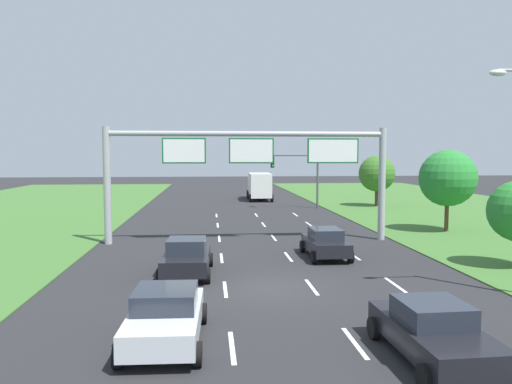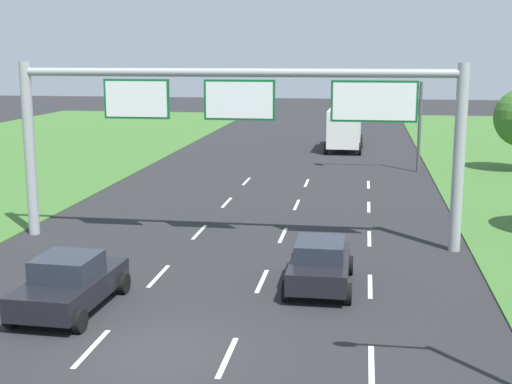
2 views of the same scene
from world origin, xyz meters
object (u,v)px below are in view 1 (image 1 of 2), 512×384
(car_mid_lane, at_px, (433,331))
(sign_gantry, at_px, (252,161))
(car_far_ahead, at_px, (187,257))
(traffic_light_mast, at_px, (298,169))
(car_lead_silver, at_px, (166,316))
(roadside_tree_mid, at_px, (448,178))
(roadside_tree_far, at_px, (377,174))
(box_truck, at_px, (259,185))
(car_near_red, at_px, (325,243))

(car_mid_lane, height_order, sign_gantry, sign_gantry)
(car_far_ahead, height_order, traffic_light_mast, traffic_light_mast)
(car_lead_silver, bearing_deg, sign_gantry, 78.47)
(traffic_light_mast, xyz_separation_m, roadside_tree_mid, (7.54, -15.70, -0.14))
(car_lead_silver, distance_m, roadside_tree_mid, 25.78)
(sign_gantry, height_order, roadside_tree_far, sign_gantry)
(box_truck, relative_size, traffic_light_mast, 1.29)
(traffic_light_mast, height_order, roadside_tree_far, traffic_light_mast)
(traffic_light_mast, bearing_deg, car_lead_silver, -106.19)
(car_near_red, xyz_separation_m, car_lead_silver, (-7.27, -11.19, 0.01))
(car_lead_silver, xyz_separation_m, traffic_light_mast, (9.99, 34.39, 3.08))
(car_far_ahead, relative_size, roadside_tree_mid, 0.77)
(car_near_red, distance_m, car_mid_lane, 13.03)
(car_mid_lane, bearing_deg, box_truck, 88.34)
(car_lead_silver, relative_size, traffic_light_mast, 0.79)
(traffic_light_mast, height_order, roadside_tree_mid, roadside_tree_mid)
(car_near_red, distance_m, car_lead_silver, 13.34)
(car_far_ahead, bearing_deg, sign_gantry, 68.32)
(box_truck, relative_size, roadside_tree_mid, 1.27)
(box_truck, relative_size, roadside_tree_far, 1.38)
(car_lead_silver, xyz_separation_m, box_truck, (7.08, 44.08, 0.91))
(car_far_ahead, bearing_deg, traffic_light_mast, 71.97)
(box_truck, height_order, traffic_light_mast, traffic_light_mast)
(car_near_red, bearing_deg, roadside_tree_mid, 35.86)
(car_lead_silver, height_order, box_truck, box_truck)
(car_near_red, bearing_deg, car_lead_silver, -123.26)
(car_mid_lane, xyz_separation_m, roadside_tree_far, (11.23, 37.19, 2.62))
(car_near_red, xyz_separation_m, traffic_light_mast, (2.72, 23.20, 3.09))
(box_truck, bearing_deg, roadside_tree_mid, -66.72)
(sign_gantry, bearing_deg, car_mid_lane, -79.93)
(car_far_ahead, xyz_separation_m, box_truck, (6.84, 36.02, 0.90))
(car_far_ahead, xyz_separation_m, traffic_light_mast, (9.75, 26.33, 3.07))
(car_far_ahead, distance_m, sign_gantry, 9.81)
(car_mid_lane, xyz_separation_m, roadside_tree_mid, (10.48, 20.52, 2.96))
(box_truck, bearing_deg, car_lead_silver, -98.21)
(box_truck, height_order, roadside_tree_mid, roadside_tree_mid)
(car_mid_lane, xyz_separation_m, box_truck, (0.03, 45.92, 0.94))
(car_far_ahead, distance_m, roadside_tree_far, 32.81)
(roadside_tree_far, bearing_deg, car_lead_silver, -117.34)
(sign_gantry, xyz_separation_m, roadside_tree_mid, (13.68, 2.50, -1.22))
(car_lead_silver, xyz_separation_m, sign_gantry, (3.85, 16.18, 4.15))
(car_lead_silver, xyz_separation_m, roadside_tree_far, (18.28, 35.35, 2.60))
(car_mid_lane, relative_size, box_truck, 0.62)
(car_far_ahead, relative_size, sign_gantry, 0.25)
(box_truck, distance_m, roadside_tree_mid, 27.54)
(car_lead_silver, xyz_separation_m, car_far_ahead, (0.24, 8.06, 0.01))
(car_lead_silver, distance_m, car_mid_lane, 7.29)
(car_near_red, distance_m, roadside_tree_far, 26.68)
(roadside_tree_far, bearing_deg, box_truck, 142.04)
(car_near_red, xyz_separation_m, car_mid_lane, (-0.21, -13.03, -0.01))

